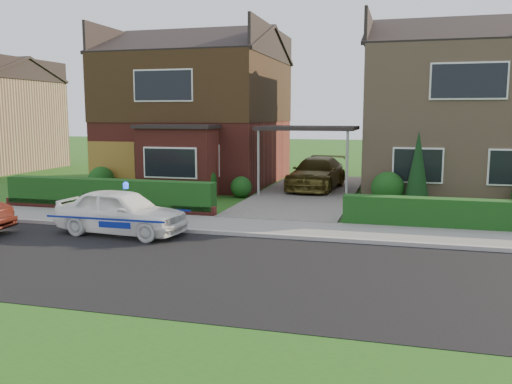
% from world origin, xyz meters
% --- Properties ---
extents(ground, '(120.00, 120.00, 0.00)m').
position_xyz_m(ground, '(0.00, 0.00, 0.00)').
color(ground, '#195316').
rests_on(ground, ground).
extents(road, '(60.00, 6.00, 0.02)m').
position_xyz_m(road, '(0.00, 0.00, 0.00)').
color(road, black).
rests_on(road, ground).
extents(kerb, '(60.00, 0.16, 0.12)m').
position_xyz_m(kerb, '(0.00, 3.05, 0.06)').
color(kerb, '#9E9993').
rests_on(kerb, ground).
extents(sidewalk, '(60.00, 2.00, 0.10)m').
position_xyz_m(sidewalk, '(0.00, 4.10, 0.05)').
color(sidewalk, slate).
rests_on(sidewalk, ground).
extents(grass_verge, '(60.00, 4.00, 0.01)m').
position_xyz_m(grass_verge, '(0.00, -5.00, 0.00)').
color(grass_verge, '#195316').
rests_on(grass_verge, ground).
extents(driveway, '(3.80, 12.00, 0.12)m').
position_xyz_m(driveway, '(0.00, 11.00, 0.06)').
color(driveway, '#666059').
rests_on(driveway, ground).
extents(house_left, '(7.50, 9.53, 7.25)m').
position_xyz_m(house_left, '(-5.78, 13.90, 3.81)').
color(house_left, maroon).
rests_on(house_left, ground).
extents(house_right, '(7.50, 8.06, 7.25)m').
position_xyz_m(house_right, '(5.80, 13.99, 3.66)').
color(house_right, '#9D7C60').
rests_on(house_right, ground).
extents(carport_link, '(3.80, 3.00, 2.77)m').
position_xyz_m(carport_link, '(0.00, 10.95, 2.66)').
color(carport_link, black).
rests_on(carport_link, ground).
extents(garage_door, '(2.20, 0.10, 2.10)m').
position_xyz_m(garage_door, '(-8.25, 9.96, 1.05)').
color(garage_door, brown).
rests_on(garage_door, ground).
extents(dwarf_wall, '(7.70, 0.25, 0.36)m').
position_xyz_m(dwarf_wall, '(-5.80, 5.30, 0.18)').
color(dwarf_wall, maroon).
rests_on(dwarf_wall, ground).
extents(hedge_left, '(7.50, 0.55, 0.90)m').
position_xyz_m(hedge_left, '(-5.80, 5.45, 0.00)').
color(hedge_left, '#113511').
rests_on(hedge_left, ground).
extents(hedge_right, '(7.50, 0.55, 0.80)m').
position_xyz_m(hedge_right, '(5.80, 5.35, 0.00)').
color(hedge_right, '#113511').
rests_on(hedge_right, ground).
extents(shrub_left_far, '(1.08, 1.08, 1.08)m').
position_xyz_m(shrub_left_far, '(-8.50, 9.50, 0.54)').
color(shrub_left_far, '#113511').
rests_on(shrub_left_far, ground).
extents(shrub_left_mid, '(1.32, 1.32, 1.32)m').
position_xyz_m(shrub_left_mid, '(-4.00, 9.30, 0.66)').
color(shrub_left_mid, '#113511').
rests_on(shrub_left_mid, ground).
extents(shrub_left_near, '(0.84, 0.84, 0.84)m').
position_xyz_m(shrub_left_near, '(-2.40, 9.60, 0.42)').
color(shrub_left_near, '#113511').
rests_on(shrub_left_near, ground).
extents(shrub_right_near, '(1.20, 1.20, 1.20)m').
position_xyz_m(shrub_right_near, '(3.20, 9.40, 0.60)').
color(shrub_right_near, '#113511').
rests_on(shrub_right_near, ground).
extents(conifer_a, '(0.90, 0.90, 2.60)m').
position_xyz_m(conifer_a, '(4.20, 9.20, 1.30)').
color(conifer_a, black).
rests_on(conifer_a, ground).
extents(police_car, '(3.35, 3.77, 1.41)m').
position_xyz_m(police_car, '(-3.62, 2.40, 0.62)').
color(police_car, white).
rests_on(police_car, ground).
extents(driveway_car, '(2.21, 4.65, 1.31)m').
position_xyz_m(driveway_car, '(0.20, 12.03, 0.77)').
color(driveway_car, brown).
rests_on(driveway_car, driveway).
extents(potted_plant_a, '(0.41, 0.30, 0.71)m').
position_xyz_m(potted_plant_a, '(-7.49, 7.78, 0.35)').
color(potted_plant_a, gray).
rests_on(potted_plant_a, ground).
extents(potted_plant_b, '(0.48, 0.46, 0.68)m').
position_xyz_m(potted_plant_b, '(-4.07, 6.00, 0.34)').
color(potted_plant_b, gray).
rests_on(potted_plant_b, ground).
extents(potted_plant_c, '(0.55, 0.55, 0.86)m').
position_xyz_m(potted_plant_c, '(-4.80, 6.06, 0.43)').
color(potted_plant_c, gray).
rests_on(potted_plant_c, ground).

